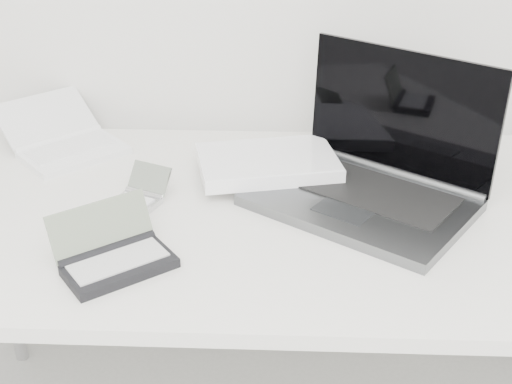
{
  "coord_description": "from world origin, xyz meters",
  "views": [
    {
      "loc": [
        0.02,
        0.28,
        1.45
      ],
      "look_at": [
        -0.03,
        1.51,
        0.79
      ],
      "focal_mm": 50.0,
      "sensor_mm": 36.0,
      "label": 1
    }
  ],
  "objects_px": {
    "laptop_large": "(340,172)",
    "palmtop_charcoal": "(114,256)",
    "desk": "(271,228)",
    "netbook_open_white": "(65,142)"
  },
  "relations": [
    {
      "from": "laptop_large",
      "to": "desk",
      "type": "bearing_deg",
      "value": -116.27
    },
    {
      "from": "desk",
      "to": "palmtop_charcoal",
      "type": "relative_size",
      "value": 6.74
    },
    {
      "from": "netbook_open_white",
      "to": "palmtop_charcoal",
      "type": "bearing_deg",
      "value": -107.56
    },
    {
      "from": "laptop_large",
      "to": "netbook_open_white",
      "type": "distance_m",
      "value": 0.67
    },
    {
      "from": "laptop_large",
      "to": "palmtop_charcoal",
      "type": "height_order",
      "value": "laptop_large"
    },
    {
      "from": "netbook_open_white",
      "to": "desk",
      "type": "bearing_deg",
      "value": -70.3
    },
    {
      "from": "laptop_large",
      "to": "palmtop_charcoal",
      "type": "xyz_separation_m",
      "value": [
        -0.42,
        -0.3,
        -0.03
      ]
    },
    {
      "from": "desk",
      "to": "laptop_large",
      "type": "height_order",
      "value": "laptop_large"
    },
    {
      "from": "netbook_open_white",
      "to": "palmtop_charcoal",
      "type": "height_order",
      "value": "palmtop_charcoal"
    },
    {
      "from": "desk",
      "to": "netbook_open_white",
      "type": "relative_size",
      "value": 4.48
    }
  ]
}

